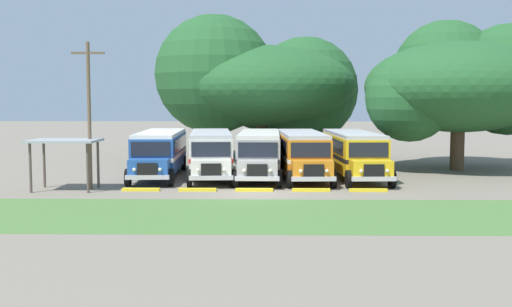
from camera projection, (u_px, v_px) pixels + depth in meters
The scene contains 16 objects.
ground_plane at pixel (254, 193), 32.44m from camera, with size 220.00×220.00×0.00m, color slate.
foreground_grass_strip at pixel (251, 214), 26.30m from camera, with size 80.00×8.02×0.01m, color #4C7538.
parked_bus_slot_0 at pixel (160, 151), 39.61m from camera, with size 3.13×10.90×2.82m.
parked_bus_slot_1 at pixel (211, 151), 39.37m from camera, with size 3.55×10.97×2.82m.
parked_bus_slot_2 at pixel (260, 152), 39.07m from camera, with size 2.77×10.85×2.82m.
parked_bus_slot_3 at pixel (302, 152), 38.93m from camera, with size 3.20×10.91×2.82m.
parked_bus_slot_4 at pixel (353, 152), 38.94m from camera, with size 3.20×10.91×2.82m.
curb_wheelstop_0 at pixel (141, 190), 33.12m from camera, with size 2.00×0.36×0.15m, color yellow.
curb_wheelstop_1 at pixel (198, 190), 33.06m from camera, with size 2.00×0.36×0.15m, color yellow.
curb_wheelstop_2 at pixel (254, 190), 33.00m from camera, with size 2.00×0.36×0.15m, color yellow.
curb_wheelstop_3 at pixel (311, 190), 32.95m from camera, with size 2.00×0.36×0.15m, color yellow.
curb_wheelstop_4 at pixel (368, 190), 32.89m from camera, with size 2.00×0.36×0.15m, color yellow.
broad_shade_tree at pixel (259, 84), 51.68m from camera, with size 16.71×14.89×11.66m.
secondary_tree at pixel (463, 83), 43.48m from camera, with size 14.50×13.16×10.66m.
utility_pole at pixel (89, 111), 33.65m from camera, with size 1.80×0.20×7.94m.
waiting_shelter at pixel (65, 145), 33.27m from camera, with size 3.60×2.60×2.72m.
Camera 1 is at (0.73, -32.14, 4.82)m, focal length 43.74 mm.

